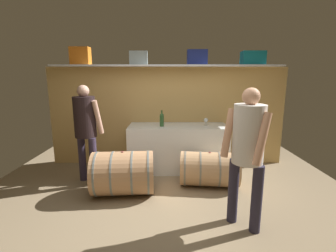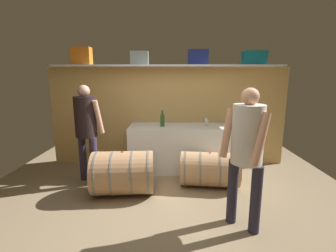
{
  "view_description": "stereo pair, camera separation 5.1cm",
  "coord_description": "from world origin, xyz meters",
  "views": [
    {
      "loc": [
        0.02,
        -2.86,
        1.77
      ],
      "look_at": [
        0.02,
        0.91,
        1.0
      ],
      "focal_mm": 25.98,
      "sensor_mm": 36.0,
      "label": 1
    },
    {
      "loc": [
        0.07,
        -2.86,
        1.77
      ],
      "look_at": [
        0.02,
        0.91,
        1.0
      ],
      "focal_mm": 25.98,
      "sensor_mm": 36.0,
      "label": 2
    }
  ],
  "objects": [
    {
      "name": "winemaker_pouring",
      "position": [
        0.92,
        -0.22,
        1.02
      ],
      "size": [
        0.52,
        0.52,
        1.66
      ],
      "rotation": [
        0.0,
        0.0,
        2.36
      ],
      "color": "#292638",
      "rests_on": "ground"
    },
    {
      "name": "back_wall_panel",
      "position": [
        0.0,
        2.01,
        0.98
      ],
      "size": [
        4.69,
        0.1,
        1.96
      ],
      "primitive_type": "cube",
      "color": "tan",
      "rests_on": "ground"
    },
    {
      "name": "wine_barrel_near",
      "position": [
        -0.66,
        0.62,
        0.33
      ],
      "size": [
        0.96,
        0.73,
        0.67
      ],
      "rotation": [
        0.0,
        0.0,
        0.08
      ],
      "color": "tan",
      "rests_on": "ground"
    },
    {
      "name": "toolcase_grey",
      "position": [
        -0.53,
        1.86,
        2.11
      ],
      "size": [
        0.34,
        0.26,
        0.25
      ],
      "primitive_type": "cube",
      "rotation": [
        0.0,
        0.0,
        0.05
      ],
      "color": "gray",
      "rests_on": "high_shelf_board"
    },
    {
      "name": "wine_bottle_green",
      "position": [
        -0.09,
        1.54,
        1.0
      ],
      "size": [
        0.08,
        0.08,
        0.3
      ],
      "color": "#315B2D",
      "rests_on": "work_cabinet"
    },
    {
      "name": "high_shelf_board",
      "position": [
        0.0,
        1.86,
        1.97
      ],
      "size": [
        4.32,
        0.4,
        0.03
      ],
      "primitive_type": "cube",
      "color": "silver",
      "rests_on": "back_wall_panel"
    },
    {
      "name": "work_cabinet",
      "position": [
        0.21,
        1.61,
        0.43
      ],
      "size": [
        1.85,
        0.68,
        0.87
      ],
      "primitive_type": "cube",
      "color": "white",
      "rests_on": "ground"
    },
    {
      "name": "ground_plane",
      "position": [
        0.0,
        0.5,
        -0.01
      ],
      "size": [
        5.89,
        7.23,
        0.02
      ],
      "primitive_type": "cube",
      "color": "#857255"
    },
    {
      "name": "wine_barrel_far",
      "position": [
        0.7,
        0.91,
        0.28
      ],
      "size": [
        0.99,
        0.65,
        0.57
      ],
      "rotation": [
        0.0,
        0.0,
        -0.1
      ],
      "color": "tan",
      "rests_on": "ground"
    },
    {
      "name": "toolcase_navy",
      "position": [
        0.57,
        1.86,
        2.13
      ],
      "size": [
        0.38,
        0.21,
        0.28
      ],
      "primitive_type": "cube",
      "rotation": [
        0.0,
        0.0,
        -0.02
      ],
      "color": "navy",
      "rests_on": "high_shelf_board"
    },
    {
      "name": "visitor_tasting",
      "position": [
        -1.33,
        1.04,
        1.01
      ],
      "size": [
        0.53,
        0.5,
        1.64
      ],
      "rotation": [
        0.0,
        0.0,
        -0.6
      ],
      "color": "#31293D",
      "rests_on": "ground"
    },
    {
      "name": "wine_glass",
      "position": [
        0.73,
        1.62,
        0.97
      ],
      "size": [
        0.08,
        0.08,
        0.14
      ],
      "color": "white",
      "rests_on": "work_cabinet"
    },
    {
      "name": "toolcase_teal",
      "position": [
        1.61,
        1.86,
        2.11
      ],
      "size": [
        0.42,
        0.31,
        0.25
      ],
      "primitive_type": "cube",
      "rotation": [
        0.0,
        0.0,
        -0.04
      ],
      "color": "#127487",
      "rests_on": "high_shelf_board"
    },
    {
      "name": "toolcase_orange",
      "position": [
        -1.62,
        1.86,
        2.15
      ],
      "size": [
        0.36,
        0.21,
        0.32
      ],
      "primitive_type": "cube",
      "rotation": [
        0.0,
        0.0,
        -0.02
      ],
      "color": "orange",
      "rests_on": "high_shelf_board"
    }
  ]
}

